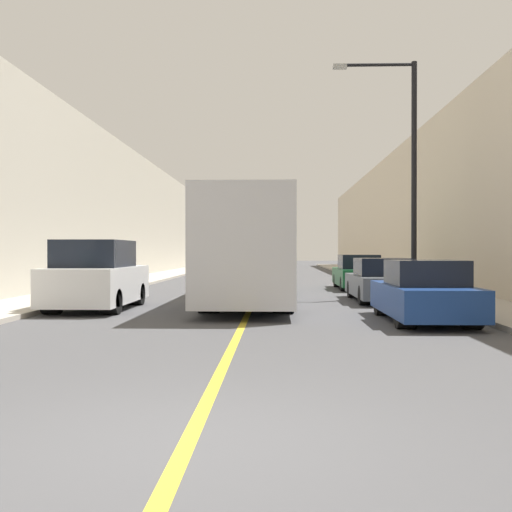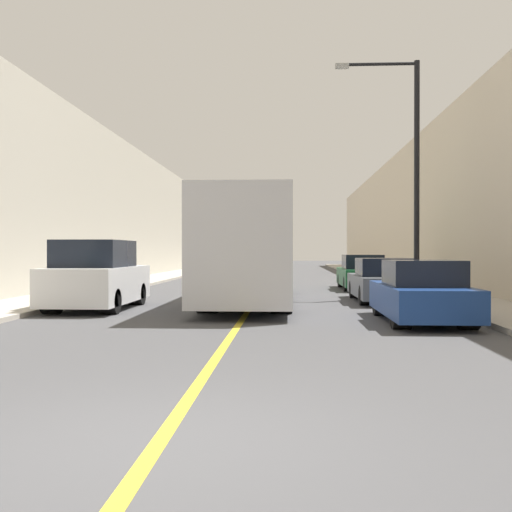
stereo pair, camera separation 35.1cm
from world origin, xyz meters
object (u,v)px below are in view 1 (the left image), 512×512
at_px(car_right_near, 424,294).
at_px(street_lamp_right, 407,161).
at_px(car_right_mid, 381,282).
at_px(parked_suv_left, 97,278).
at_px(car_right_far, 358,274).
at_px(bus, 252,248).

bearing_deg(car_right_near, street_lamp_right, 80.68).
relative_size(car_right_near, car_right_mid, 0.93).
bearing_deg(parked_suv_left, car_right_near, -17.27).
relative_size(car_right_near, car_right_far, 0.94).
distance_m(car_right_near, car_right_mid, 5.73).
bearing_deg(bus, street_lamp_right, 21.68).
bearing_deg(car_right_mid, parked_suv_left, -160.46).
distance_m(car_right_mid, street_lamp_right, 4.98).
bearing_deg(parked_suv_left, street_lamp_right, 27.64).
height_order(car_right_near, car_right_mid, car_right_near).
relative_size(bus, car_right_far, 2.65).
distance_m(bus, parked_suv_left, 5.31).
height_order(bus, parked_suv_left, bus).
xyz_separation_m(bus, car_right_far, (4.38, 6.45, -1.09)).
xyz_separation_m(car_right_near, street_lamp_right, (1.29, 7.86, 4.30)).
height_order(parked_suv_left, car_right_far, parked_suv_left).
relative_size(parked_suv_left, street_lamp_right, 0.53).
bearing_deg(street_lamp_right, car_right_near, -99.32).
bearing_deg(street_lamp_right, parked_suv_left, -152.36).
height_order(car_right_far, street_lamp_right, street_lamp_right).
xyz_separation_m(car_right_near, car_right_mid, (-0.00, 5.73, -0.01)).
bearing_deg(car_right_far, car_right_mid, -90.81).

